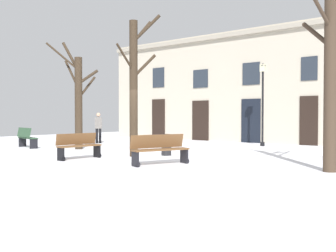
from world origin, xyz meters
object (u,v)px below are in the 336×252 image
Objects in this scene: tree_foreground at (78,98)px; person_crossing_plaza at (98,126)px; bench_facing_shops at (27,137)px; litter_bin at (166,145)px; streetlamp at (263,96)px; bench_by_litter_bin at (79,145)px; tree_near_facade at (331,63)px; tree_right_of_center at (134,84)px; bench_back_to_back_left at (160,149)px.

person_crossing_plaza is at bearing 125.71° from tree_foreground.
person_crossing_plaza reaches higher than bench_facing_shops.
tree_foreground is at bearing -176.79° from litter_bin.
streetlamp is 7.09m from litter_bin.
bench_facing_shops reaches higher than bench_by_litter_bin.
tree_near_facade reaches higher than litter_bin.
bench_by_litter_bin is (-0.93, -1.88, -2.23)m from tree_right_of_center.
tree_near_facade reaches higher than bench_back_to_back_left.
tree_near_facade is at bearing -70.11° from bench_by_litter_bin.
tree_right_of_center reaches higher than litter_bin.
litter_bin is at bearing -96.72° from streetlamp.
bench_facing_shops is 0.98× the size of person_crossing_plaza.
tree_foreground is (-11.28, 0.35, -0.62)m from tree_near_facade.
tree_right_of_center is at bearing -166.02° from bench_facing_shops.
bench_back_to_back_left reaches higher than bench_by_litter_bin.
tree_foreground is at bearing -145.80° from bench_facing_shops.
tree_right_of_center is at bearing -123.93° from litter_bin.
tree_near_facade reaches higher than tree_right_of_center.
person_crossing_plaza is at bearing -81.34° from bench_facing_shops.
tree_right_of_center reaches higher than bench_back_to_back_left.
tree_right_of_center is (-6.99, -0.41, -0.26)m from tree_near_facade.
tree_near_facade is at bearing -53.21° from streetlamp.
tree_near_facade is 14.23m from person_crossing_plaza.
bench_back_to_back_left reaches higher than litter_bin.
bench_by_litter_bin is (-7.92, -2.29, -2.49)m from tree_near_facade.
tree_near_facade is 1.06× the size of tree_right_of_center.
bench_by_litter_bin is (-1.63, -2.93, 0.06)m from litter_bin.
bench_facing_shops is at bearing -157.23° from tree_foreground.
litter_bin is at bearing 54.43° from bench_back_to_back_left.
person_crossing_plaza is (-8.12, -3.75, -1.59)m from streetlamp.
litter_bin is (-0.79, -6.72, -2.12)m from streetlamp.
bench_by_litter_bin is (3.36, -2.65, -1.88)m from tree_foreground.
bench_facing_shops is at bearing -169.86° from litter_bin.
streetlamp is 2.14× the size of bench_back_to_back_left.
tree_foreground reaches higher than bench_facing_shops.
streetlamp reaches higher than litter_bin.
litter_bin is at bearing 3.21° from tree_foreground.
tree_near_facade is 3.39× the size of bench_facing_shops.
tree_foreground is at bearing 55.54° from bench_by_litter_bin.
bench_by_litter_bin is at bearing -163.85° from tree_near_facade.
tree_near_facade is 1.13× the size of tree_foreground.
tree_near_facade is 3.32× the size of person_crossing_plaza.
streetlamp is 5.08× the size of litter_bin.
bench_facing_shops is (-7.54, -1.35, 0.08)m from litter_bin.
tree_right_of_center is 7.94m from person_crossing_plaza.
tree_foreground is 7.21m from bench_back_to_back_left.
person_crossing_plaza is at bearing 148.80° from tree_right_of_center.
tree_foreground is 4.67m from bench_by_litter_bin.
tree_near_facade is 5.53m from bench_back_to_back_left.
streetlamp is at bearing 50.43° from tree_foreground.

